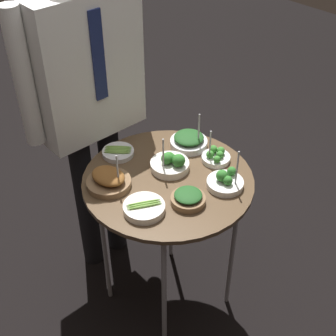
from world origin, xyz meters
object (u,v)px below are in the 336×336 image
Objects in this scene: bowl_asparagus_near_rim at (118,152)px; waiter_figure at (86,81)px; serving_cart at (168,189)px; bowl_broccoli_center at (225,181)px; bowl_broccoli_front_center at (170,163)px; bowl_broccoli_mid_right at (216,156)px; bowl_spinach_back_right at (188,198)px; bowl_asparagus_back_left at (144,208)px; bowl_spinach_front_right at (189,141)px; bowl_roast_far_rim at (109,180)px.

bowl_asparagus_near_rim is 0.08× the size of waiter_figure.
bowl_broccoli_center reaches higher than serving_cart.
bowl_broccoli_front_center is 0.19m from bowl_broccoli_mid_right.
bowl_spinach_back_right is at bearing -104.63° from serving_cart.
serving_cart is 4.96× the size of bowl_broccoli_mid_right.
serving_cart is 5.04× the size of bowl_asparagus_back_left.
bowl_asparagus_back_left is 0.89× the size of bowl_broccoli_front_center.
bowl_broccoli_front_center is 1.00× the size of bowl_spinach_front_right.
bowl_asparagus_back_left is 0.26m from bowl_broccoli_front_center.
waiter_figure is at bearing 125.44° from bowl_spinach_front_right.
waiter_figure is (0.15, 0.54, 0.24)m from bowl_asparagus_back_left.
bowl_asparagus_near_rim is (0.14, 0.33, -0.00)m from bowl_asparagus_back_left.
bowl_broccoli_center reaches higher than bowl_asparagus_near_rim.
bowl_broccoli_mid_right is 0.90× the size of bowl_spinach_front_right.
bowl_broccoli_center is (-0.09, -0.13, 0.00)m from bowl_broccoli_mid_right.
bowl_broccoli_front_center is 0.24m from bowl_asparagus_near_rim.
waiter_figure is (-0.09, 0.42, 0.23)m from bowl_broccoli_front_center.
bowl_broccoli_front_center is 0.21m from bowl_spinach_back_right.
waiter_figure is (0.16, 0.34, 0.23)m from bowl_roast_far_rim.
serving_cart is at bearing -141.85° from bowl_broccoli_front_center.
bowl_asparagus_near_rim is (-0.10, 0.22, -0.02)m from bowl_broccoli_front_center.
bowl_asparagus_near_rim is 0.76× the size of bowl_broccoli_center.
bowl_asparagus_back_left reaches higher than bowl_asparagus_near_rim.
bowl_broccoli_front_center is 1.30× the size of bowl_asparagus_near_rim.
bowl_asparagus_near_rim is (-0.05, 0.25, 0.07)m from serving_cart.
bowl_asparagus_near_rim is at bearing 67.71° from bowl_asparagus_back_left.
bowl_asparagus_near_rim is 0.30m from bowl_spinach_front_right.
bowl_broccoli_mid_right is 0.16m from bowl_broccoli_center.
bowl_broccoli_center reaches higher than bowl_roast_far_rim.
bowl_asparagus_near_rim is 0.86× the size of bowl_broccoli_mid_right.
bowl_spinach_back_right is at bearing -157.53° from bowl_broccoli_mid_right.
bowl_broccoli_center is at bearing -123.85° from bowl_broccoli_mid_right.
bowl_broccoli_mid_right is at bearing -21.32° from bowl_roast_far_rim.
waiter_figure is at bearing 95.28° from serving_cart.
bowl_spinach_back_right is 0.84× the size of bowl_broccoli_mid_right.
bowl_broccoli_center is 0.11× the size of waiter_figure.
bowl_asparagus_near_rim is 1.02× the size of bowl_spinach_back_right.
bowl_spinach_back_right is at bearing -89.81° from waiter_figure.
bowl_broccoli_center is (0.18, -0.43, 0.01)m from bowl_asparagus_near_rim.
serving_cart is 4.47× the size of bowl_broccoli_front_center.
bowl_spinach_front_right reaches higher than bowl_asparagus_near_rim.
bowl_broccoli_front_center reaches higher than bowl_roast_far_rim.
bowl_asparagus_back_left is 1.18× the size of bowl_spinach_back_right.
bowl_broccoli_mid_right reaches higher than bowl_asparagus_back_left.
bowl_asparagus_near_rim is at bearing 149.79° from bowl_spinach_front_right.
bowl_spinach_back_right is 0.17m from bowl_broccoli_center.
serving_cart is at bearing 168.15° from bowl_broccoli_mid_right.
bowl_spinach_front_right is 0.11× the size of waiter_figure.
bowl_spinach_front_right is at bearing 21.80° from bowl_broccoli_front_center.
bowl_asparagus_back_left is 0.16m from bowl_spinach_back_right.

